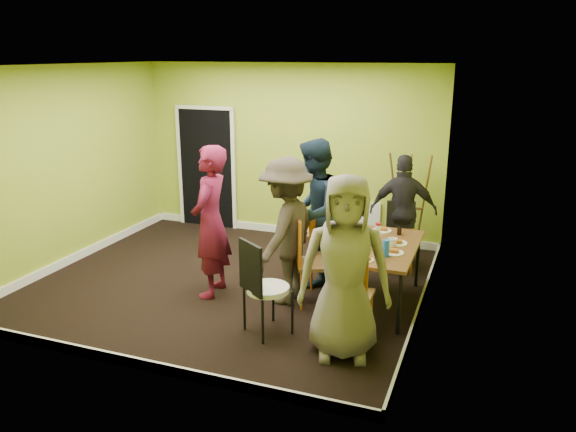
% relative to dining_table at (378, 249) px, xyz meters
% --- Properties ---
extents(ground, '(5.00, 5.00, 0.00)m').
position_rel_dining_table_xyz_m(ground, '(-1.95, -0.04, -0.70)').
color(ground, black).
rests_on(ground, ground).
extents(room_walls, '(5.04, 4.54, 2.82)m').
position_rel_dining_table_xyz_m(room_walls, '(-1.97, -0.00, 0.29)').
color(room_walls, '#94AB2C').
rests_on(room_walls, ground).
extents(dining_table, '(0.90, 1.50, 0.75)m').
position_rel_dining_table_xyz_m(dining_table, '(0.00, 0.00, 0.00)').
color(dining_table, black).
rests_on(dining_table, ground).
extents(chair_left_far, '(0.45, 0.45, 1.02)m').
position_rel_dining_table_xyz_m(chair_left_far, '(-0.75, 0.26, -0.12)').
color(chair_left_far, '#CA6713').
rests_on(chair_left_far, ground).
extents(chair_left_near, '(0.59, 0.59, 1.08)m').
position_rel_dining_table_xyz_m(chair_left_near, '(-0.78, -0.28, -0.09)').
color(chair_left_near, '#CA6713').
rests_on(chair_left_near, ground).
extents(chair_back_end, '(0.47, 0.52, 0.95)m').
position_rel_dining_table_xyz_m(chair_back_end, '(0.05, 1.33, -0.03)').
color(chair_back_end, '#CA6713').
rests_on(chair_back_end, ground).
extents(chair_front_end, '(0.43, 0.44, 1.03)m').
position_rel_dining_table_xyz_m(chair_front_end, '(-0.08, -1.01, -0.12)').
color(chair_front_end, '#CA6713').
rests_on(chair_front_end, ground).
extents(chair_bentwood, '(0.58, 0.58, 1.07)m').
position_rel_dining_table_xyz_m(chair_bentwood, '(-0.99, -1.20, -0.10)').
color(chair_bentwood, black).
rests_on(chair_bentwood, ground).
extents(easel, '(0.63, 0.59, 1.57)m').
position_rel_dining_table_xyz_m(easel, '(0.07, 1.84, 0.08)').
color(easel, brown).
rests_on(easel, ground).
extents(plate_near_left, '(0.26, 0.26, 0.01)m').
position_rel_dining_table_xyz_m(plate_near_left, '(-0.33, 0.41, 0.06)').
color(plate_near_left, white).
rests_on(plate_near_left, dining_table).
extents(plate_near_right, '(0.23, 0.23, 0.01)m').
position_rel_dining_table_xyz_m(plate_near_right, '(-0.24, -0.47, 0.06)').
color(plate_near_right, white).
rests_on(plate_near_right, dining_table).
extents(plate_far_back, '(0.25, 0.25, 0.01)m').
position_rel_dining_table_xyz_m(plate_far_back, '(-0.07, 0.56, 0.06)').
color(plate_far_back, white).
rests_on(plate_far_back, dining_table).
extents(plate_far_front, '(0.21, 0.21, 0.01)m').
position_rel_dining_table_xyz_m(plate_far_front, '(-0.04, -0.56, 0.06)').
color(plate_far_front, white).
rests_on(plate_far_front, dining_table).
extents(plate_wall_back, '(0.27, 0.27, 0.01)m').
position_rel_dining_table_xyz_m(plate_wall_back, '(0.19, 0.13, 0.06)').
color(plate_wall_back, white).
rests_on(plate_wall_back, dining_table).
extents(plate_wall_front, '(0.25, 0.25, 0.01)m').
position_rel_dining_table_xyz_m(plate_wall_front, '(0.21, -0.22, 0.06)').
color(plate_wall_front, white).
rests_on(plate_wall_front, dining_table).
extents(thermos, '(0.07, 0.07, 0.22)m').
position_rel_dining_table_xyz_m(thermos, '(-0.02, 0.07, 0.17)').
color(thermos, white).
rests_on(thermos, dining_table).
extents(blue_bottle, '(0.08, 0.08, 0.20)m').
position_rel_dining_table_xyz_m(blue_bottle, '(0.16, -0.36, 0.15)').
color(blue_bottle, blue).
rests_on(blue_bottle, dining_table).
extents(orange_bottle, '(0.04, 0.04, 0.09)m').
position_rel_dining_table_xyz_m(orange_bottle, '(-0.15, 0.13, 0.10)').
color(orange_bottle, '#CA6713').
rests_on(orange_bottle, dining_table).
extents(glass_mid, '(0.06, 0.06, 0.08)m').
position_rel_dining_table_xyz_m(glass_mid, '(-0.23, 0.25, 0.10)').
color(glass_mid, black).
rests_on(glass_mid, dining_table).
extents(glass_back, '(0.06, 0.06, 0.09)m').
position_rel_dining_table_xyz_m(glass_back, '(0.17, 0.48, 0.10)').
color(glass_back, black).
rests_on(glass_back, dining_table).
extents(glass_front, '(0.06, 0.06, 0.09)m').
position_rel_dining_table_xyz_m(glass_front, '(0.11, -0.51, 0.10)').
color(glass_front, black).
rests_on(glass_front, dining_table).
extents(cup_a, '(0.13, 0.13, 0.10)m').
position_rel_dining_table_xyz_m(cup_a, '(-0.11, -0.20, 0.11)').
color(cup_a, white).
rests_on(cup_a, dining_table).
extents(cup_b, '(0.11, 0.11, 0.10)m').
position_rel_dining_table_xyz_m(cup_b, '(0.17, 0.00, 0.11)').
color(cup_b, white).
rests_on(cup_b, dining_table).
extents(person_standing, '(0.53, 0.74, 1.90)m').
position_rel_dining_table_xyz_m(person_standing, '(-2.00, -0.44, 0.25)').
color(person_standing, maroon).
rests_on(person_standing, ground).
extents(person_left_far, '(0.78, 0.97, 1.91)m').
position_rel_dining_table_xyz_m(person_left_far, '(-0.93, 0.37, 0.26)').
color(person_left_far, black).
rests_on(person_left_far, ground).
extents(person_left_near, '(0.79, 1.22, 1.79)m').
position_rel_dining_table_xyz_m(person_left_near, '(-1.05, -0.30, 0.20)').
color(person_left_near, '#312A20').
rests_on(person_left_near, ground).
extents(person_back_end, '(0.99, 0.55, 1.60)m').
position_rel_dining_table_xyz_m(person_back_end, '(0.06, 1.44, 0.10)').
color(person_back_end, black).
rests_on(person_back_end, ground).
extents(person_front_end, '(1.03, 0.81, 1.86)m').
position_rel_dining_table_xyz_m(person_front_end, '(-0.07, -1.31, 0.24)').
color(person_front_end, gray).
rests_on(person_front_end, ground).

